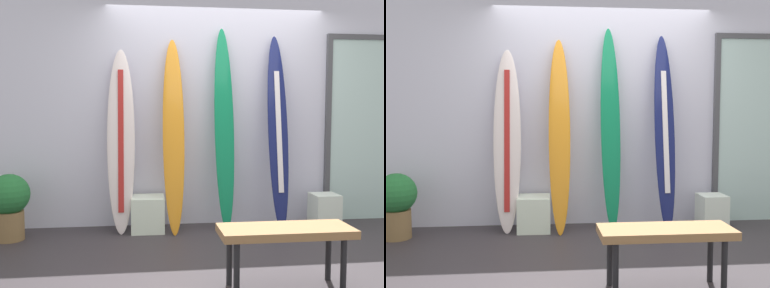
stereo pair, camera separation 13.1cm
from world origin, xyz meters
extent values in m
cube|color=#342E31|center=(0.00, 0.00, -0.02)|extent=(8.00, 8.00, 0.04)
cube|color=silver|center=(0.00, 1.30, 1.40)|extent=(7.20, 0.20, 2.80)
ellipsoid|color=silver|center=(-1.09, 0.98, 1.00)|extent=(0.30, 0.37, 2.00)
cube|color=#AE211E|center=(-1.09, 0.95, 1.01)|extent=(0.06, 0.25, 1.53)
ellipsoid|color=orange|center=(-0.52, 0.92, 1.06)|extent=(0.25, 0.50, 2.13)
ellipsoid|color=#0F7E4D|center=(0.05, 0.98, 1.13)|extent=(0.24, 0.37, 2.26)
cone|color=black|center=(0.05, 0.89, 0.20)|extent=(0.07, 0.08, 0.11)
ellipsoid|color=#141B52|center=(0.65, 0.92, 1.09)|extent=(0.25, 0.51, 2.19)
cube|color=silver|center=(0.65, 0.89, 1.10)|extent=(0.07, 0.28, 1.34)
cone|color=black|center=(0.65, 0.78, 0.19)|extent=(0.07, 0.09, 0.11)
cube|color=white|center=(-0.81, 0.95, 0.19)|extent=(0.36, 0.36, 0.38)
cube|color=silver|center=(1.18, 0.85, 0.19)|extent=(0.29, 0.29, 0.38)
cube|color=silver|center=(1.90, 1.18, 1.08)|extent=(1.04, 0.02, 2.17)
cube|color=#47474C|center=(1.35, 1.18, 1.08)|extent=(0.06, 0.06, 2.17)
cube|color=#47474C|center=(1.90, 1.18, 2.20)|extent=(1.16, 0.06, 0.06)
cylinder|color=olive|center=(-2.21, 0.78, 0.15)|extent=(0.28, 0.28, 0.30)
sphere|color=#256D34|center=(-2.21, 0.78, 0.47)|extent=(0.41, 0.41, 0.41)
cube|color=olive|center=(0.17, -0.73, 0.44)|extent=(0.98, 0.36, 0.06)
cylinder|color=black|center=(-0.22, -0.85, 0.20)|extent=(0.04, 0.04, 0.41)
cylinder|color=black|center=(0.56, -0.85, 0.20)|extent=(0.04, 0.04, 0.41)
cylinder|color=black|center=(-0.22, -0.60, 0.20)|extent=(0.04, 0.04, 0.41)
cylinder|color=black|center=(0.56, -0.60, 0.20)|extent=(0.04, 0.04, 0.41)
camera|label=1|loc=(-0.87, -3.68, 1.30)|focal=39.72mm
camera|label=2|loc=(-0.74, -3.69, 1.30)|focal=39.72mm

